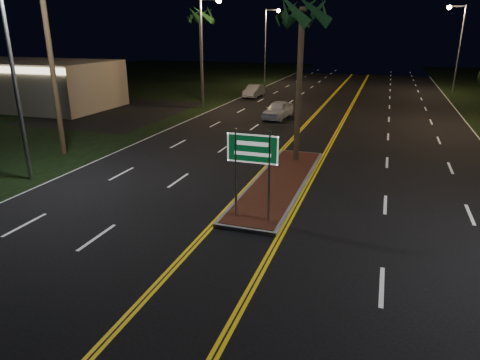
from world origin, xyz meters
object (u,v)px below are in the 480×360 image
at_px(streetlight_left_far, 268,37).
at_px(car_far, 254,90).
at_px(streetlight_left_near, 17,51).
at_px(streetlight_left_mid, 206,41).
at_px(highway_sign, 252,157).
at_px(car_near, 278,108).
at_px(median_island, 280,182).
at_px(palm_median, 302,12).
at_px(streetlight_right_far, 457,39).
at_px(commercial_building, 29,84).
at_px(palm_left_far, 200,16).

height_order(streetlight_left_far, car_far, streetlight_left_far).
relative_size(streetlight_left_near, streetlight_left_far, 1.00).
bearing_deg(streetlight_left_mid, streetlight_left_far, 90.00).
bearing_deg(car_far, highway_sign, -70.46).
bearing_deg(streetlight_left_far, streetlight_left_near, -90.00).
bearing_deg(car_near, median_island, -69.82).
relative_size(streetlight_left_near, streetlight_left_mid, 1.00).
bearing_deg(streetlight_left_far, palm_median, -72.42).
relative_size(streetlight_left_far, palm_median, 1.08).
bearing_deg(median_island, car_far, 109.39).
relative_size(streetlight_right_far, car_far, 2.11).
xyz_separation_m(median_island, streetlight_left_mid, (-10.61, 17.00, 5.57)).
distance_m(commercial_building, palm_left_far, 16.47).
height_order(median_island, streetlight_left_near, streetlight_left_near).
height_order(palm_median, car_far, palm_median).
relative_size(median_island, streetlight_left_far, 1.14).
bearing_deg(palm_left_far, streetlight_right_far, 30.88).
height_order(streetlight_left_near, streetlight_right_far, same).
relative_size(streetlight_left_mid, palm_median, 1.08).
xyz_separation_m(streetlight_left_mid, streetlight_right_far, (21.23, 18.00, 0.00)).
bearing_deg(streetlight_right_far, streetlight_left_far, 174.62).
distance_m(highway_sign, streetlight_left_mid, 23.93).
distance_m(median_island, highway_sign, 4.80).
distance_m(streetlight_left_near, streetlight_right_far, 43.53).
xyz_separation_m(streetlight_left_far, car_far, (1.84, -12.07, -4.94)).
xyz_separation_m(streetlight_left_far, streetlight_right_far, (21.23, -2.00, 0.00)).
height_order(palm_left_far, car_near, palm_left_far).
relative_size(highway_sign, streetlight_left_far, 0.36).
height_order(streetlight_left_near, palm_median, streetlight_left_near).
distance_m(median_island, commercial_building, 29.13).
height_order(median_island, commercial_building, commercial_building).
relative_size(streetlight_left_near, car_far, 2.11).
bearing_deg(streetlight_left_mid, palm_left_far, 118.67).
xyz_separation_m(streetlight_left_near, car_near, (6.88, 17.75, -4.89)).
relative_size(streetlight_right_far, palm_left_far, 1.02).
relative_size(streetlight_left_mid, streetlight_left_far, 1.00).
xyz_separation_m(commercial_building, car_far, (17.23, 11.94, -1.29)).
distance_m(median_island, palm_median, 8.00).
distance_m(highway_sign, palm_median, 9.11).
relative_size(commercial_building, car_far, 3.51).
bearing_deg(streetlight_left_mid, car_near, -18.10).
bearing_deg(commercial_building, streetlight_left_far, 57.35).
bearing_deg(palm_left_far, highway_sign, -63.08).
bearing_deg(streetlight_left_near, car_far, 86.23).
distance_m(car_near, car_far, 11.36).
bearing_deg(streetlight_left_mid, commercial_building, -165.39).
bearing_deg(car_far, commercial_building, -142.48).
relative_size(highway_sign, streetlight_left_mid, 0.36).
relative_size(median_island, palm_left_far, 1.16).
bearing_deg(highway_sign, streetlight_left_mid, 116.59).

